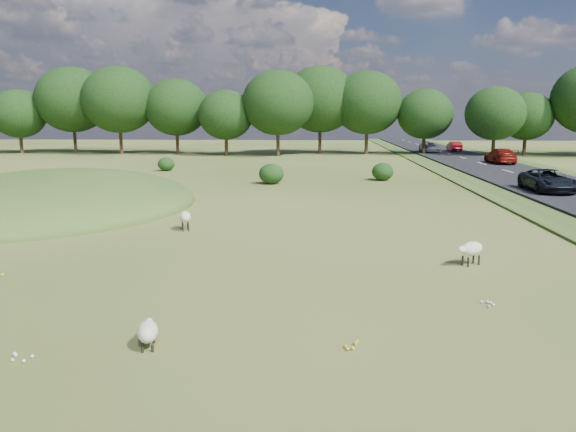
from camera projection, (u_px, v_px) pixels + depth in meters
The scene contains 12 objects.
ground at pixel (273, 190), 39.32m from camera, with size 160.00×160.00×0.00m, color #385019.
mound at pixel (52, 206), 32.13m from camera, with size 16.00×20.00×4.00m, color #33561E.
road at pixel (515, 175), 48.00m from camera, with size 8.00×150.00×0.25m, color black.
treeline at pixel (287, 104), 73.04m from camera, with size 96.28×14.66×11.70m.
shrubs at pixel (278, 170), 45.57m from camera, with size 21.02×11.34×1.55m.
sheep_0 at pixel (471, 249), 19.32m from camera, with size 1.15×0.97×0.83m.
sheep_2 at pixel (148, 331), 12.51m from camera, with size 0.65×1.08×0.60m.
sheep_3 at pixel (185, 217), 25.32m from camera, with size 0.77×1.24×0.86m.
car_1 at pixel (501, 156), 57.78m from camera, with size 2.16×5.33×1.55m, color maroon.
car_2 at pixel (430, 147), 75.72m from camera, with size 2.22×4.82×1.34m, color #B6B8BF.
car_4 at pixel (454, 146), 77.79m from camera, with size 1.39×3.98×1.31m, color maroon.
car_5 at pixel (548, 180), 36.41m from camera, with size 2.36×5.12×1.42m, color black.
Camera 1 is at (3.31, -18.90, 5.12)m, focal length 35.00 mm.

